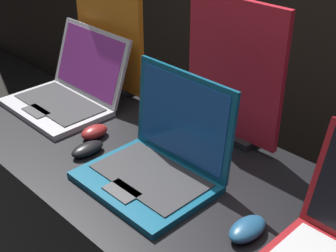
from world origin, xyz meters
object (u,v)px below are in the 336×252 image
mouse_front (94,132)px  mouse_middle (87,149)px  promo_stand_front (109,28)px  laptop_middle (160,157)px  mouse_back (247,229)px  laptop_front (69,89)px  promo_stand_middle (233,76)px

mouse_front → mouse_middle: bearing=-48.5°
promo_stand_front → mouse_middle: (0.33, -0.36, -0.23)m
laptop_middle → mouse_back: (0.33, -0.02, -0.05)m
mouse_front → laptop_middle: bearing=0.1°
laptop_front → mouse_middle: laptop_front is taller
mouse_front → mouse_back: same height
mouse_front → promo_stand_front: size_ratio=0.18×
laptop_front → mouse_middle: size_ratio=3.43×
mouse_back → laptop_front: bearing=173.8°
laptop_front → mouse_middle: (0.33, -0.16, -0.04)m
laptop_middle → promo_stand_middle: 0.35m
promo_stand_front → laptop_middle: (0.58, -0.28, -0.18)m
promo_stand_middle → laptop_middle: bearing=-90.0°
mouse_middle → mouse_back: bearing=6.0°
laptop_front → promo_stand_front: promo_stand_front is taller
mouse_front → promo_stand_middle: 0.49m
promo_stand_front → promo_stand_middle: bearing=3.3°
mouse_front → laptop_middle: 0.32m
laptop_front → laptop_middle: laptop_middle is taller
mouse_front → mouse_middle: 0.10m
laptop_middle → mouse_middle: size_ratio=3.21×
laptop_front → mouse_front: laptop_front is taller
promo_stand_middle → mouse_back: bearing=-45.4°
laptop_middle → mouse_middle: (-0.25, -0.08, -0.05)m
laptop_middle → promo_stand_middle: (-0.00, 0.32, 0.15)m
mouse_front → promo_stand_front: bearing=132.8°
mouse_middle → laptop_middle: bearing=17.6°
mouse_front → mouse_back: (0.64, -0.02, 0.00)m
mouse_middle → mouse_back: (0.58, 0.06, 0.00)m
promo_stand_middle → mouse_back: 0.51m
laptop_middle → mouse_back: 0.33m
promo_stand_front → mouse_middle: 0.54m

